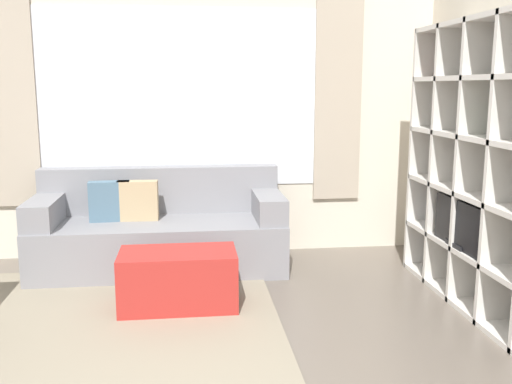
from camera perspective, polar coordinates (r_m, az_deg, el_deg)
The scene contains 5 objects.
wall_back at distance 5.32m, azimuth -7.63°, elevation 8.22°, with size 5.93×0.11×2.70m.
area_rug at distance 4.17m, azimuth -19.27°, elevation -12.00°, with size 2.99×2.10×0.01m, color gray.
shelving_unit at distance 4.20m, azimuth 23.45°, elevation 2.00°, with size 0.43×2.12×2.02m.
couch_main at distance 5.02m, azimuth -9.65°, elevation -3.97°, with size 2.11×0.83×0.85m.
ottoman at distance 4.14m, azimuth -7.78°, elevation -8.68°, with size 0.82×0.45×0.42m.
Camera 1 is at (0.07, -2.00, 1.56)m, focal length 40.00 mm.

